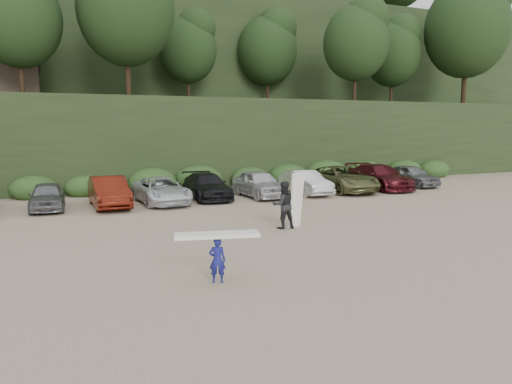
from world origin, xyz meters
name	(u,v)px	position (x,y,z in m)	size (l,w,h in m)	color
ground	(287,236)	(0.00, 0.00, 0.00)	(120.00, 120.00, 0.00)	tan
hillside_backdrop	(119,54)	(-0.26, 35.93, 11.22)	(90.00, 41.50, 28.00)	black
parked_cars	(179,188)	(-1.47, 9.91, 0.75)	(36.62, 5.83, 1.61)	silver
child_surfer	(217,249)	(-4.32, -4.29, 0.91)	(2.31, 1.13, 1.33)	navy
adult_surfer	(285,205)	(0.54, 1.27, 0.97)	(1.40, 0.79, 2.26)	black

